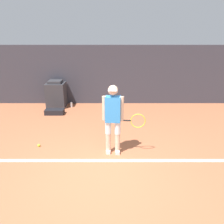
{
  "coord_description": "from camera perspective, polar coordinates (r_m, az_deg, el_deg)",
  "views": [
    {
      "loc": [
        0.28,
        -3.68,
        2.69
      ],
      "look_at": [
        0.3,
        1.13,
        0.96
      ],
      "focal_mm": 35.0,
      "sensor_mm": 36.0,
      "label": 1
    }
  ],
  "objects": [
    {
      "name": "tennis_ball",
      "position": [
        5.86,
        -18.77,
        -8.27
      ],
      "size": [
        0.07,
        0.07,
        0.07
      ],
      "color": "#D1E533",
      "rests_on": "ground_plane"
    },
    {
      "name": "equipment_bag",
      "position": [
        7.97,
        -15.0,
        0.06
      ],
      "size": [
        0.65,
        0.33,
        0.18
      ],
      "color": "black",
      "rests_on": "ground_plane"
    },
    {
      "name": "back_wall",
      "position": [
        8.72,
        -2.13,
        9.6
      ],
      "size": [
        24.0,
        0.1,
        2.29
      ],
      "color": "#383842",
      "rests_on": "ground_plane"
    },
    {
      "name": "covered_chair",
      "position": [
        8.7,
        -14.58,
        4.51
      ],
      "size": [
        0.7,
        0.68,
        1.03
      ],
      "color": "#333338",
      "rests_on": "ground_plane"
    },
    {
      "name": "ground_plane",
      "position": [
        4.57,
        -3.91,
        -16.32
      ],
      "size": [
        24.0,
        24.0,
        0.0
      ],
      "primitive_type": "plane",
      "color": "#B76642"
    },
    {
      "name": "court_baseline",
      "position": [
        5.02,
        -3.53,
        -12.56
      ],
      "size": [
        21.6,
        0.1,
        0.01
      ],
      "color": "white",
      "rests_on": "ground_plane"
    },
    {
      "name": "water_bottle",
      "position": [
        8.58,
        -10.78,
        1.91
      ],
      "size": [
        0.08,
        0.08,
        0.22
      ],
      "color": "white",
      "rests_on": "ground_plane"
    },
    {
      "name": "tennis_player",
      "position": [
        4.93,
        0.18,
        -1.29
      ],
      "size": [
        0.98,
        0.3,
        1.64
      ],
      "rotation": [
        0.0,
        0.0,
        -0.09
      ],
      "color": "beige",
      "rests_on": "ground_plane"
    }
  ]
}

